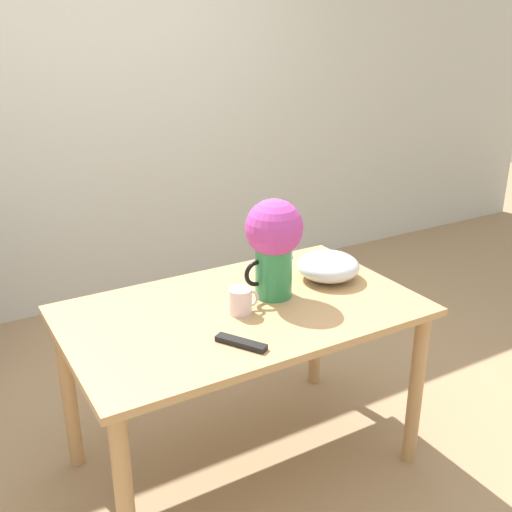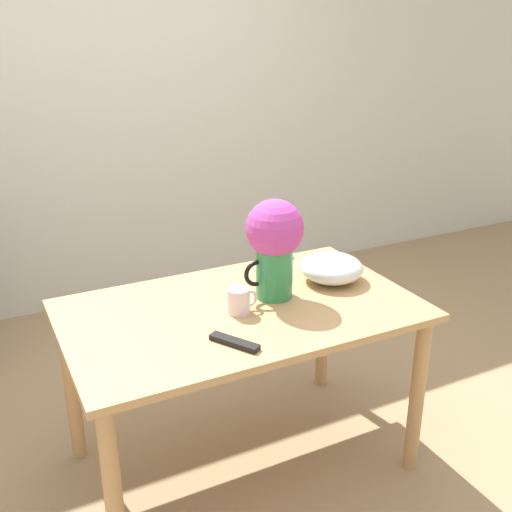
% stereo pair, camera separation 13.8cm
% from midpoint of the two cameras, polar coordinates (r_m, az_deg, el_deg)
% --- Properties ---
extents(ground_plane, '(12.00, 12.00, 0.00)m').
position_cam_midpoint_polar(ground_plane, '(2.84, -2.77, -17.46)').
color(ground_plane, '#9E7F5B').
extents(wall_back, '(8.00, 0.05, 2.60)m').
position_cam_midpoint_polar(wall_back, '(3.94, -15.85, 13.62)').
color(wall_back, silver).
rests_on(wall_back, ground_plane).
extents(table, '(1.37, 0.83, 0.74)m').
position_cam_midpoint_polar(table, '(2.39, -2.99, -7.10)').
color(table, tan).
rests_on(table, ground_plane).
extents(flower_vase, '(0.25, 0.23, 0.41)m').
position_cam_midpoint_polar(flower_vase, '(2.35, 0.03, 1.50)').
color(flower_vase, '#2D844C').
rests_on(flower_vase, table).
extents(coffee_mug, '(0.12, 0.09, 0.10)m').
position_cam_midpoint_polar(coffee_mug, '(2.28, -3.17, -4.32)').
color(coffee_mug, silver).
rests_on(coffee_mug, table).
extents(white_bowl, '(0.27, 0.27, 0.12)m').
position_cam_midpoint_polar(white_bowl, '(2.59, 5.38, -0.99)').
color(white_bowl, silver).
rests_on(white_bowl, table).
extents(remote_control, '(0.13, 0.18, 0.02)m').
position_cam_midpoint_polar(remote_control, '(2.08, -3.36, -8.29)').
color(remote_control, black).
rests_on(remote_control, table).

